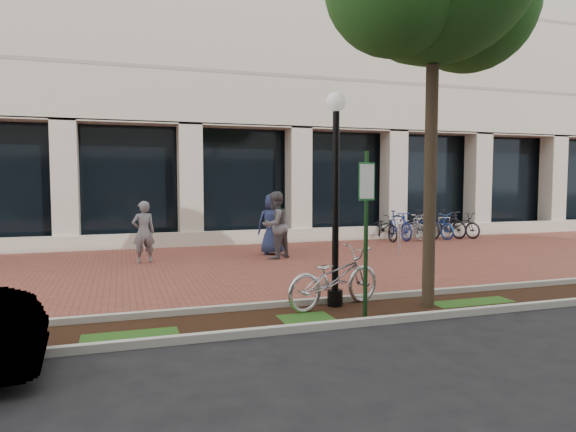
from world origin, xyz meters
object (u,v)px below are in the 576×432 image
object	(u,v)px
locked_bicycle	(334,278)
bike_rack_cluster	(423,225)
pedestrian_left	(144,232)
pedestrian_mid	(275,225)
bollard	(399,238)
parking_sign	(366,214)
lamppost	(336,186)
pedestrian_right	(272,224)

from	to	relation	value
locked_bicycle	bike_rack_cluster	bearing A→B (deg)	-57.85
locked_bicycle	bike_rack_cluster	xyz separation A→B (m)	(7.47, 8.75, -0.02)
locked_bicycle	pedestrian_left	distance (m)	6.86
pedestrian_mid	bollard	distance (m)	3.91
parking_sign	locked_bicycle	bearing A→B (deg)	88.93
lamppost	parking_sign	bearing A→B (deg)	-78.52
pedestrian_right	bike_rack_cluster	bearing A→B (deg)	-142.01
parking_sign	bollard	bearing A→B (deg)	39.45
lamppost	pedestrian_right	bearing A→B (deg)	83.59
parking_sign	bollard	size ratio (longest dim) A/B	2.76
locked_bicycle	pedestrian_right	bearing A→B (deg)	-24.06
bike_rack_cluster	parking_sign	bearing A→B (deg)	-133.66
parking_sign	bike_rack_cluster	xyz separation A→B (m)	(7.26, 9.56, -1.20)
parking_sign	pedestrian_mid	distance (m)	6.61
bollard	bike_rack_cluster	xyz separation A→B (m)	(3.00, 3.37, 0.02)
parking_sign	locked_bicycle	distance (m)	1.45
parking_sign	pedestrian_right	distance (m)	7.43
parking_sign	pedestrian_right	size ratio (longest dim) A/B	1.47
pedestrian_right	bollard	distance (m)	3.91
pedestrian_left	lamppost	bearing A→B (deg)	105.48
pedestrian_mid	lamppost	bearing A→B (deg)	52.31
lamppost	pedestrian_right	size ratio (longest dim) A/B	2.05
pedestrian_right	parking_sign	bearing A→B (deg)	105.56
parking_sign	pedestrian_left	distance (m)	7.73
parking_sign	pedestrian_mid	bearing A→B (deg)	70.50
lamppost	pedestrian_mid	size ratio (longest dim) A/B	1.97
parking_sign	pedestrian_left	bearing A→B (deg)	99.03
bike_rack_cluster	lamppost	bearing A→B (deg)	-136.99
lamppost	pedestrian_left	distance (m)	6.95
lamppost	locked_bicycle	world-z (taller)	lamppost
pedestrian_left	parking_sign	bearing A→B (deg)	103.74
locked_bicycle	pedestrian_mid	world-z (taller)	pedestrian_mid
parking_sign	bike_rack_cluster	world-z (taller)	parking_sign
pedestrian_left	pedestrian_right	distance (m)	3.83
lamppost	pedestrian_right	distance (m)	6.66
lamppost	pedestrian_mid	distance (m)	5.84
pedestrian_mid	pedestrian_right	xyz separation A→B (m)	(0.16, 0.81, -0.04)
pedestrian_right	locked_bicycle	bearing A→B (deg)	103.16
locked_bicycle	bike_rack_cluster	distance (m)	11.51
bollard	pedestrian_mid	bearing A→B (deg)	174.63
pedestrian_left	pedestrian_mid	bearing A→B (deg)	162.45
pedestrian_mid	bike_rack_cluster	xyz separation A→B (m)	(6.86, 3.00, -0.45)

